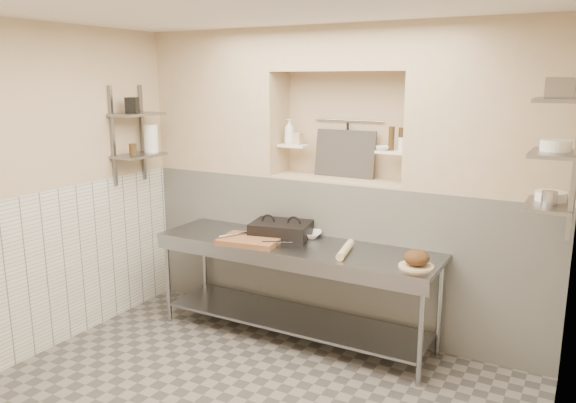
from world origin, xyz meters
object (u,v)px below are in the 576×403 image
Objects in this scene: cutting_board at (250,240)px; bowl_alcove at (382,148)px; panini_press at (281,230)px; jug_left at (151,138)px; rolling_pin at (345,250)px; mixing_bowl at (309,235)px; prep_table at (294,271)px; bread_loaf at (417,258)px; bottle_soap at (289,132)px.

cutting_board is 1.44m from bowl_alcove.
jug_left is at bearing 171.79° from panini_press.
bowl_alcove is at bearing 36.15° from cutting_board.
bowl_alcove reaches higher than rolling_pin.
jug_left is at bearing -173.18° from mixing_bowl.
jug_left is at bearing -167.58° from bowl_alcove.
bread_loaf is (1.13, -0.10, 0.33)m from prep_table.
prep_table is 1.36m from bowl_alcove.
panini_press reaches higher than mixing_bowl.
rolling_pin reaches higher than cutting_board.
bottle_soap reaches higher than jug_left.
rolling_pin is at bearing 7.82° from cutting_board.
bowl_alcove reaches higher than bread_loaf.
bread_loaf is 2.90m from jug_left.
mixing_bowl is at bearing 6.82° from jug_left.
bread_loaf is 0.72× the size of jug_left.
bowl_alcove reaches higher than prep_table.
panini_press is 2.13× the size of jug_left.
bowl_alcove is (0.95, -0.01, -0.10)m from bottle_soap.
mixing_bowl is at bearing 162.95° from bread_loaf.
mixing_bowl is 1.16m from bread_loaf.
bowl_alcove is at bearing 27.04° from mixing_bowl.
bread_loaf reaches higher than rolling_pin.
prep_table is 0.38m from mixing_bowl.
cutting_board is at bearing -143.85° from bowl_alcove.
prep_table is 10.86× the size of mixing_bowl.
prep_table is 1.36m from bottle_soap.
bowl_alcove is (0.09, 0.58, 0.80)m from rolling_pin.
cutting_board is at bearing -129.23° from panini_press.
bottle_soap is (-0.86, 0.59, 0.90)m from rolling_pin.
bowl_alcove reaches higher than mixing_bowl.
jug_left is (-2.79, 0.14, 0.78)m from bread_loaf.
cutting_board is 1.89× the size of jug_left.
panini_press is 2.96× the size of bread_loaf.
bowl_alcove is (-0.53, 0.64, 0.76)m from bread_loaf.
panini_press is 1.36m from bread_loaf.
panini_press is 0.33m from cutting_board.
cutting_board is at bearing -155.65° from prep_table.
bowl_alcove is at bearing 15.38° from panini_press.
prep_table is 4.37× the size of panini_press.
jug_left reaches higher than cutting_board.
rolling_pin is at bearing -24.97° from panini_press.
mixing_bowl reaches higher than prep_table.
cutting_board is at bearing -90.73° from bottle_soap.
bowl_alcove is 0.44× the size of jug_left.
jug_left is (-1.45, -0.09, 0.78)m from panini_press.
cutting_board is at bearing -133.10° from mixing_bowl.
rolling_pin is 1.38m from bottle_soap.
panini_press is 1.65m from jug_left.
bread_loaf reaches higher than prep_table.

